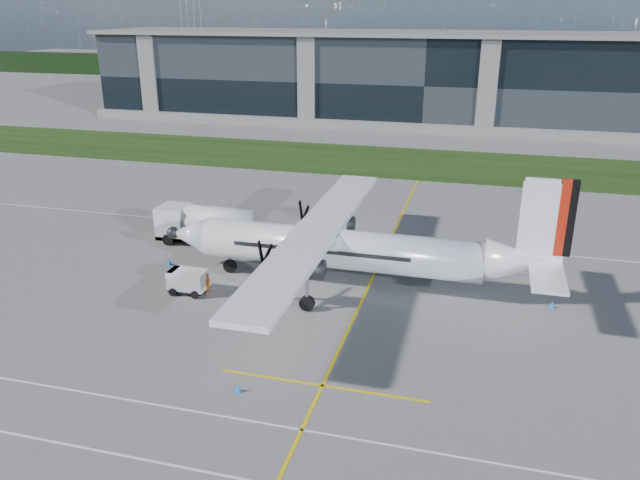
% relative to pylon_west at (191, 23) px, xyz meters
% --- Properties ---
extents(ground, '(400.00, 400.00, 0.00)m').
position_rel_pylon_west_xyz_m(ground, '(80.00, -110.00, -15.00)').
color(ground, slate).
rests_on(ground, ground).
extents(grass_strip, '(400.00, 18.00, 0.04)m').
position_rel_pylon_west_xyz_m(grass_strip, '(80.00, -102.00, -14.98)').
color(grass_strip, black).
rests_on(grass_strip, ground).
extents(terminal_building, '(120.00, 20.00, 15.00)m').
position_rel_pylon_west_xyz_m(terminal_building, '(80.00, -70.00, -7.50)').
color(terminal_building, black).
rests_on(terminal_building, ground).
extents(tree_line, '(400.00, 6.00, 6.00)m').
position_rel_pylon_west_xyz_m(tree_line, '(80.00, -10.00, -12.00)').
color(tree_line, black).
rests_on(tree_line, ground).
extents(pylon_west, '(9.00, 4.60, 30.00)m').
position_rel_pylon_west_xyz_m(pylon_west, '(0.00, 0.00, 0.00)').
color(pylon_west, gray).
rests_on(pylon_west, ground).
extents(yellow_taxiway_centerline, '(0.20, 70.00, 0.01)m').
position_rel_pylon_west_xyz_m(yellow_taxiway_centerline, '(83.00, -140.00, -14.99)').
color(yellow_taxiway_centerline, yellow).
rests_on(yellow_taxiway_centerline, ground).
extents(white_lane_line, '(90.00, 0.15, 0.01)m').
position_rel_pylon_west_xyz_m(white_lane_line, '(80.00, -164.00, -14.99)').
color(white_lane_line, white).
rests_on(white_lane_line, ground).
extents(turboprop_aircraft, '(29.85, 30.96, 9.29)m').
position_rel_pylon_west_xyz_m(turboprop_aircraft, '(81.82, -142.60, -10.36)').
color(turboprop_aircraft, white).
rests_on(turboprop_aircraft, ground).
extents(fuel_tanker_truck, '(9.16, 2.98, 3.43)m').
position_rel_pylon_west_xyz_m(fuel_tanker_truck, '(66.70, -137.14, -13.28)').
color(fuel_tanker_truck, silver).
rests_on(fuel_tanker_truck, ground).
extents(baggage_tug, '(2.92, 1.75, 1.75)m').
position_rel_pylon_west_xyz_m(baggage_tug, '(70.40, -146.91, -14.12)').
color(baggage_tug, silver).
rests_on(baggage_tug, ground).
extents(ground_crew_person, '(0.56, 0.76, 1.79)m').
position_rel_pylon_west_xyz_m(ground_crew_person, '(71.77, -146.55, -14.10)').
color(ground_crew_person, '#F25907').
rests_on(ground_crew_person, ground).
extents(safety_cone_nose_port, '(0.36, 0.36, 0.50)m').
position_rel_pylon_west_xyz_m(safety_cone_nose_port, '(68.51, -144.66, -14.75)').
color(safety_cone_nose_port, blue).
rests_on(safety_cone_nose_port, ground).
extents(safety_cone_tail, '(0.36, 0.36, 0.50)m').
position_rel_pylon_west_xyz_m(safety_cone_tail, '(96.09, -142.56, -14.75)').
color(safety_cone_tail, blue).
rests_on(safety_cone_tail, ground).
extents(safety_cone_fwd, '(0.36, 0.36, 0.50)m').
position_rel_pylon_west_xyz_m(safety_cone_fwd, '(66.53, -142.53, -14.75)').
color(safety_cone_fwd, blue).
rests_on(safety_cone_fwd, ground).
extents(safety_cone_portwing, '(0.36, 0.36, 0.50)m').
position_rel_pylon_west_xyz_m(safety_cone_portwing, '(78.67, -157.75, -14.75)').
color(safety_cone_portwing, blue).
rests_on(safety_cone_portwing, ground).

